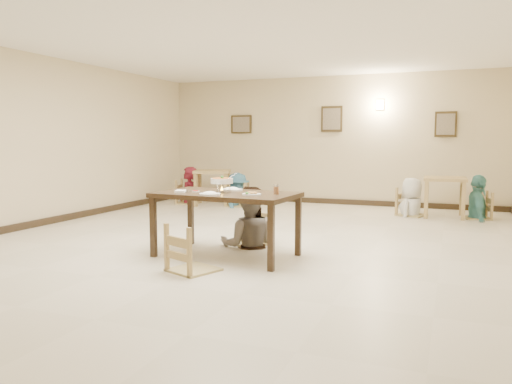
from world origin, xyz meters
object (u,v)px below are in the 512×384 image
at_px(main_table, 226,199).
at_px(bg_table_right, 445,184).
at_px(main_diner, 249,186).
at_px(drink_glass, 276,190).
at_px(bg_table_left, 212,176).
at_px(curry_warmer, 222,181).
at_px(bg_diner_c, 412,178).
at_px(bg_chair_lr, 237,184).
at_px(bg_diner_a, 188,167).
at_px(bg_diner_b, 237,173).
at_px(bg_diner_d, 479,175).
at_px(chair_far, 251,208).
at_px(bg_chair_ll, 188,181).
at_px(chair_near, 193,226).
at_px(bg_chair_rl, 412,190).
at_px(bg_chair_rr, 478,193).

bearing_deg(main_table, bg_table_right, 64.58).
relative_size(main_diner, drink_glass, 12.81).
bearing_deg(bg_table_left, main_diner, -57.12).
bearing_deg(curry_warmer, bg_diner_c, 66.14).
distance_m(bg_chair_lr, bg_diner_a, 1.32).
bearing_deg(bg_diner_a, bg_diner_b, 77.84).
distance_m(bg_diner_c, bg_diner_d, 1.22).
height_order(chair_far, bg_chair_ll, bg_chair_ll).
xyz_separation_m(curry_warmer, bg_diner_c, (2.02, 4.58, -0.23)).
xyz_separation_m(main_diner, bg_table_right, (2.56, 3.90, -0.21)).
relative_size(main_diner, bg_diner_a, 0.98).
relative_size(bg_table_right, bg_diner_d, 0.48).
bearing_deg(bg_diner_b, bg_chair_ll, 76.64).
height_order(chair_near, bg_chair_rl, bg_chair_rl).
height_order(main_table, bg_table_left, main_table).
relative_size(bg_chair_lr, bg_diner_b, 0.68).
bearing_deg(bg_table_right, bg_diner_d, 2.03).
bearing_deg(chair_far, bg_chair_ll, 149.59).
bearing_deg(main_table, bg_diner_a, 128.29).
bearing_deg(curry_warmer, main_table, 38.95).
xyz_separation_m(chair_far, curry_warmer, (-0.06, -0.85, 0.46)).
bearing_deg(bg_chair_rr, main_table, -45.02).
bearing_deg(bg_chair_rr, bg_chair_lr, -99.94).
bearing_deg(main_diner, bg_chair_rl, -135.99).
xyz_separation_m(main_diner, bg_diner_c, (1.95, 3.85, -0.09)).
xyz_separation_m(main_table, bg_chair_ll, (-3.12, 4.57, -0.22)).
relative_size(drink_glass, bg_diner_b, 0.09).
relative_size(curry_warmer, bg_table_right, 0.40).
height_order(bg_table_left, bg_diner_a, bg_diner_a).
bearing_deg(curry_warmer, drink_glass, 1.88).
bearing_deg(chair_near, bg_diner_a, -38.87).
xyz_separation_m(drink_glass, bg_diner_a, (-3.81, 4.58, -0.02)).
bearing_deg(bg_chair_rr, chair_far, -50.26).
relative_size(main_table, chair_near, 1.76).
bearing_deg(bg_diner_c, bg_chair_rr, 112.53).
xyz_separation_m(bg_table_left, bg_table_right, (5.08, 0.00, -0.03)).
xyz_separation_m(drink_glass, bg_diner_c, (1.29, 4.55, -0.14)).
bearing_deg(chair_far, bg_chair_lr, 136.17).
height_order(bg_chair_ll, bg_diner_a, bg_diner_a).
height_order(curry_warmer, bg_diner_b, bg_diner_b).
bearing_deg(main_diner, bg_table_left, -76.20).
bearing_deg(bg_table_right, bg_diner_b, -179.84).
bearing_deg(bg_table_right, main_diner, -123.30).
distance_m(main_table, bg_diner_b, 4.94).
xyz_separation_m(curry_warmer, bg_chair_lr, (-1.81, 4.62, -0.47)).
xyz_separation_m(bg_table_right, bg_chair_ll, (-5.71, -0.02, -0.11)).
xyz_separation_m(curry_warmer, drink_glass, (0.73, 0.02, -0.09)).
height_order(bg_chair_ll, bg_diner_b, bg_diner_b).
bearing_deg(drink_glass, bg_diner_a, 129.74).
distance_m(drink_glass, bg_table_right, 4.99).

